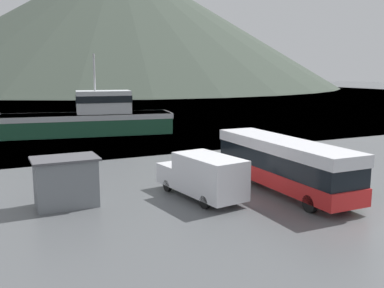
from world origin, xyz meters
name	(u,v)px	position (x,y,z in m)	size (l,w,h in m)	color
water_surface	(42,92)	(0.00, 141.35, 0.00)	(240.00, 240.00, 0.00)	#475B6B
hill_backdrop	(119,22)	(38.84, 181.74, 28.60)	(192.39, 192.39, 57.20)	#3D473D
tour_bus	(283,162)	(-1.33, 8.13, 1.74)	(2.70, 11.05, 3.06)	red
delivery_van	(203,175)	(-6.27, 8.80, 1.31)	(3.01, 6.45, 2.49)	silver
fishing_boat	(91,118)	(-6.54, 36.03, 1.81)	(19.18, 7.87, 8.89)	#1E5138
storage_bin	(354,179)	(2.36, 6.17, 0.76)	(1.30, 1.24, 1.50)	#287F3D
dock_kiosk	(66,181)	(-13.39, 10.70, 1.31)	(3.37, 2.30, 2.60)	slate
mooring_bollard	(286,142)	(8.22, 20.12, 0.44)	(0.39, 0.39, 0.82)	#B29919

